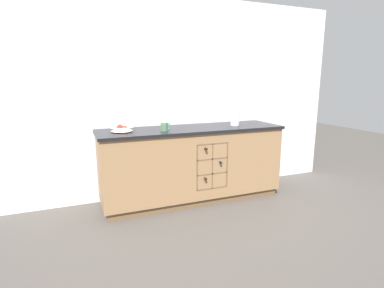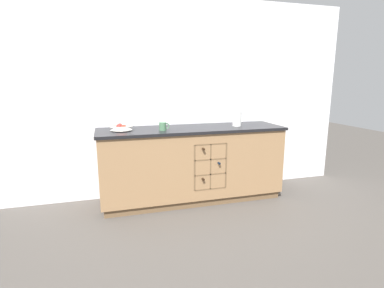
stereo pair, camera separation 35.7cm
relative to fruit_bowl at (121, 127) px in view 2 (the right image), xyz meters
name	(u,v)px [view 2 (the right image)]	position (x,y,z in m)	size (l,w,h in m)	color
ground_plane	(192,199)	(0.85, -0.02, -0.97)	(14.00, 14.00, 0.00)	#4C4742
back_wall	(184,98)	(0.85, 0.35, 0.30)	(4.66, 0.06, 2.55)	white
kitchen_island	(192,164)	(0.85, -0.02, -0.50)	(2.30, 0.67, 0.93)	brown
fruit_bowl	(121,127)	(0.00, 0.00, 0.00)	(0.27, 0.27, 0.08)	silver
white_pitcher	(237,118)	(1.45, -0.04, 0.06)	(0.18, 0.12, 0.19)	white
ceramic_mug	(163,126)	(0.47, -0.12, 0.01)	(0.12, 0.08, 0.10)	#4C7A56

